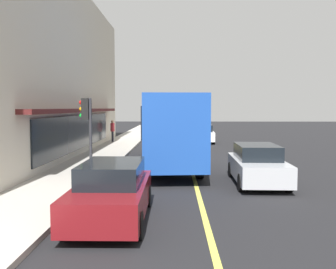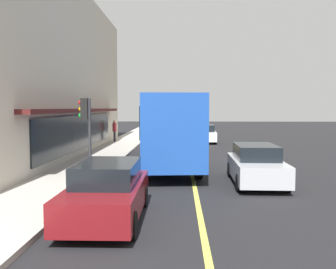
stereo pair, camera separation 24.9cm
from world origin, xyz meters
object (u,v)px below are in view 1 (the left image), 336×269
object	(u,v)px
bus	(167,127)
car_silver	(257,165)
car_maroon	(112,192)
car_white	(203,134)
traffic_light	(87,118)
pedestrian_by_curb	(113,129)

from	to	relation	value
bus	car_silver	size ratio (longest dim) A/B	2.60
bus	car_maroon	size ratio (longest dim) A/B	2.62
car_maroon	car_white	world-z (taller)	same
bus	car_white	xyz separation A→B (m)	(12.99, -2.74, -1.24)
bus	traffic_light	xyz separation A→B (m)	(-3.45, 3.31, 0.55)
bus	traffic_light	distance (m)	4.81
pedestrian_by_curb	traffic_light	bearing A→B (deg)	-174.52
pedestrian_by_curb	car_white	bearing A→B (deg)	-82.34
car_silver	car_white	size ratio (longest dim) A/B	1.00
bus	traffic_light	bearing A→B (deg)	136.22
car_silver	pedestrian_by_curb	size ratio (longest dim) A/B	2.43
car_maroon	bus	bearing A→B (deg)	-7.73
bus	pedestrian_by_curb	bearing A→B (deg)	21.78
bus	car_silver	bearing A→B (deg)	-141.58
car_silver	car_white	world-z (taller)	same
bus	traffic_light	world-z (taller)	bus
car_white	car_maroon	bearing A→B (deg)	169.83
traffic_light	bus	bearing A→B (deg)	-43.78
traffic_light	car_white	world-z (taller)	traffic_light
bus	traffic_light	size ratio (longest dim) A/B	3.53
traffic_light	car_silver	xyz separation A→B (m)	(-1.07, -6.89, -1.79)
traffic_light	car_white	xyz separation A→B (m)	(16.44, -6.05, -1.79)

